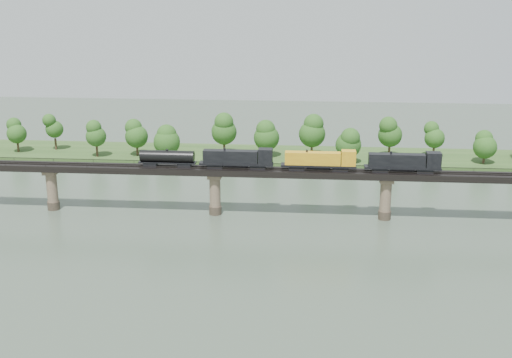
{
  "coord_description": "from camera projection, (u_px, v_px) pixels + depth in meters",
  "views": [
    {
      "loc": [
        22.6,
        -113.83,
        50.89
      ],
      "look_at": [
        9.78,
        30.0,
        9.0
      ],
      "focal_mm": 45.0,
      "sensor_mm": 36.0,
      "label": 1
    }
  ],
  "objects": [
    {
      "name": "bridge_superstructure",
      "position": [
        215.0,
        167.0,
        150.41
      ],
      "size": [
        220.0,
        4.9,
        0.75
      ],
      "color": "black",
      "rests_on": "bridge"
    },
    {
      "name": "bridge",
      "position": [
        215.0,
        192.0,
        152.17
      ],
      "size": [
        236.0,
        30.0,
        11.5
      ],
      "color": "#473A2D",
      "rests_on": "ground"
    },
    {
      "name": "far_treeline",
      "position": [
        213.0,
        133.0,
        200.27
      ],
      "size": [
        289.06,
        17.54,
        13.6
      ],
      "color": "#382619",
      "rests_on": "far_bank"
    },
    {
      "name": "freight_train",
      "position": [
        292.0,
        160.0,
        148.31
      ],
      "size": [
        70.09,
        2.73,
        4.82
      ],
      "color": "black",
      "rests_on": "bridge"
    },
    {
      "name": "ground",
      "position": [
        192.0,
        265.0,
        125.0
      ],
      "size": [
        400.0,
        400.0,
        0.0
      ],
      "primitive_type": "plane",
      "color": "#364537",
      "rests_on": "ground"
    },
    {
      "name": "far_bank",
      "position": [
        241.0,
        155.0,
        206.09
      ],
      "size": [
        300.0,
        24.0,
        1.6
      ],
      "primitive_type": "cube",
      "color": "#2B481D",
      "rests_on": "ground"
    }
  ]
}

